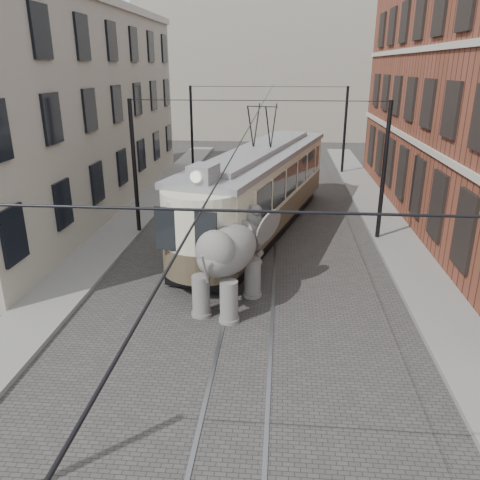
{
  "coord_description": "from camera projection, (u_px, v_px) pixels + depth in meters",
  "views": [
    {
      "loc": [
        0.87,
        -14.55,
        7.31
      ],
      "look_at": [
        -0.37,
        -0.29,
        2.1
      ],
      "focal_mm": 35.99,
      "sensor_mm": 36.0,
      "label": 1
    }
  ],
  "objects": [
    {
      "name": "ground",
      "position": [
        252.0,
        296.0,
        16.19
      ],
      "size": [
        120.0,
        120.0,
        0.0
      ],
      "primitive_type": "plane",
      "color": "#3E3B39"
    },
    {
      "name": "distant_block",
      "position": [
        276.0,
        69.0,
        51.25
      ],
      "size": [
        28.0,
        10.0,
        14.0
      ],
      "primitive_type": "cube",
      "color": "gray",
      "rests_on": "ground"
    },
    {
      "name": "catenary",
      "position": [
        255.0,
        176.0,
        19.87
      ],
      "size": [
        11.0,
        30.2,
        6.0
      ],
      "primitive_type": null,
      "color": "black",
      "rests_on": "ground"
    },
    {
      "name": "elephant",
      "position": [
        228.0,
        263.0,
        15.08
      ],
      "size": [
        4.06,
        5.41,
        2.94
      ],
      "primitive_type": null,
      "rotation": [
        0.0,
        0.0,
        -0.33
      ],
      "color": "#5D5B56",
      "rests_on": "ground"
    },
    {
      "name": "tram",
      "position": [
        262.0,
        170.0,
        21.74
      ],
      "size": [
        6.59,
        14.62,
        5.69
      ],
      "primitive_type": null,
      "rotation": [
        0.0,
        0.0,
        -0.26
      ],
      "color": "beige",
      "rests_on": "ground"
    },
    {
      "name": "tram_rails",
      "position": [
        252.0,
        296.0,
        16.19
      ],
      "size": [
        1.54,
        80.0,
        0.02
      ],
      "primitive_type": null,
      "color": "slate",
      "rests_on": "ground"
    },
    {
      "name": "sidewalk_right",
      "position": [
        435.0,
        301.0,
        15.68
      ],
      "size": [
        2.0,
        60.0,
        0.15
      ],
      "primitive_type": "cube",
      "color": "slate",
      "rests_on": "ground"
    },
    {
      "name": "stucco_building",
      "position": [
        52.0,
        113.0,
        24.74
      ],
      "size": [
        7.0,
        24.0,
        10.0
      ],
      "primitive_type": "cube",
      "color": "gray",
      "rests_on": "ground"
    },
    {
      "name": "sidewalk_left",
      "position": [
        65.0,
        287.0,
        16.7
      ],
      "size": [
        2.0,
        60.0,
        0.15
      ],
      "primitive_type": "cube",
      "color": "slate",
      "rests_on": "ground"
    }
  ]
}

